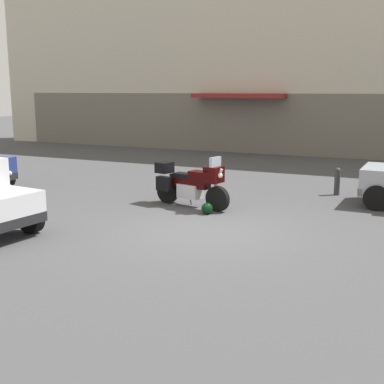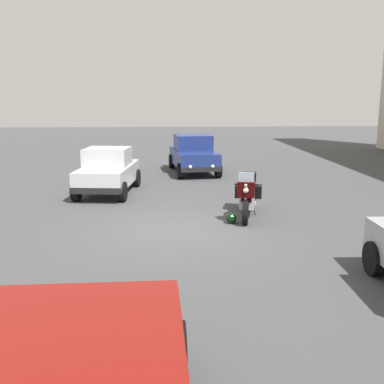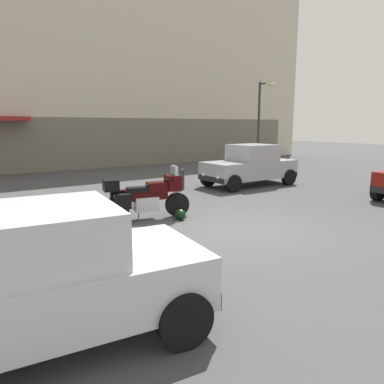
# 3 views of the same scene
# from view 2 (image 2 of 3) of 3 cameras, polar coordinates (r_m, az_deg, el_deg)

# --- Properties ---
(ground_plane) EXTENTS (80.00, 80.00, 0.00)m
(ground_plane) POSITION_cam_2_polar(r_m,az_deg,el_deg) (11.48, -1.78, -4.75)
(ground_plane) COLOR #424244
(motorcycle) EXTENTS (2.23, 1.01, 1.36)m
(motorcycle) POSITION_cam_2_polar(r_m,az_deg,el_deg) (12.74, 6.88, -0.29)
(motorcycle) COLOR black
(motorcycle) RESTS_ON ground
(helmet) EXTENTS (0.28, 0.28, 0.28)m
(helmet) POSITION_cam_2_polar(r_m,az_deg,el_deg) (12.09, 4.88, -3.25)
(helmet) COLOR black
(helmet) RESTS_ON ground
(car_hatchback_near) EXTENTS (3.99, 2.14, 1.64)m
(car_hatchback_near) POSITION_cam_2_polar(r_m,az_deg,el_deg) (20.06, 0.17, 4.73)
(car_hatchback_near) COLOR navy
(car_hatchback_near) RESTS_ON ground
(car_compact_side) EXTENTS (3.60, 2.06, 1.56)m
(car_compact_side) POSITION_cam_2_polar(r_m,az_deg,el_deg) (15.94, -10.37, 2.56)
(car_compact_side) COLOR silver
(car_compact_side) RESTS_ON ground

